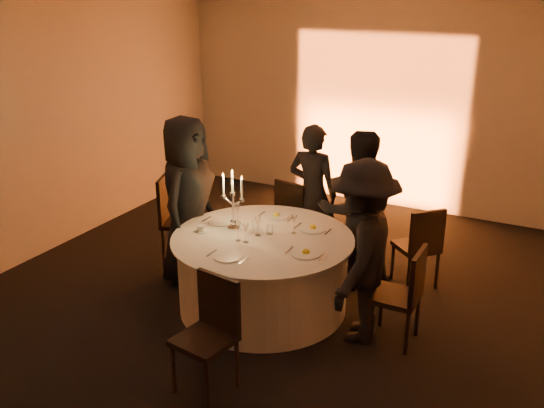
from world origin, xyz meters
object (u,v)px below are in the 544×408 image
at_px(chair_back_left, 294,213).
at_px(guest_back_right, 357,210).
at_px(coffee_cup, 201,229).
at_px(guest_back_left, 313,193).
at_px(chair_front, 211,327).
at_px(chair_back_right, 420,243).
at_px(chair_left, 175,214).
at_px(chair_right, 404,291).
at_px(candelabra, 233,208).
at_px(guest_left, 187,200).
at_px(banquet_table, 263,272).
at_px(guest_right, 362,252).

bearing_deg(chair_back_left, guest_back_right, 166.26).
bearing_deg(guest_back_right, coffee_cup, 4.26).
bearing_deg(guest_back_left, chair_front, 97.80).
bearing_deg(chair_back_right, chair_left, -32.15).
bearing_deg(guest_back_left, chair_right, 140.43).
xyz_separation_m(chair_left, coffee_cup, (0.79, -0.64, 0.21)).
relative_size(guest_back_right, coffee_cup, 15.63).
height_order(chair_right, coffee_cup, chair_right).
bearing_deg(candelabra, coffee_cup, -139.35).
distance_m(chair_back_left, guest_left, 1.41).
height_order(banquet_table, chair_left, chair_left).
distance_m(chair_right, chair_front, 1.78).
height_order(chair_right, candelabra, candelabra).
relative_size(chair_back_left, guest_back_left, 0.57).
bearing_deg(guest_right, candelabra, -98.21).
xyz_separation_m(guest_back_left, guest_right, (1.08, -1.37, 0.04)).
xyz_separation_m(banquet_table, guest_back_right, (0.65, 0.90, 0.47)).
bearing_deg(chair_front, chair_left, 141.22).
xyz_separation_m(chair_left, candelabra, (1.04, -0.43, 0.39)).
bearing_deg(chair_right, chair_back_right, -172.45).
bearing_deg(chair_back_left, chair_back_right, -175.80).
distance_m(chair_back_left, guest_back_right, 1.07).
bearing_deg(coffee_cup, chair_front, -53.71).
xyz_separation_m(chair_right, coffee_cup, (-2.04, -0.17, 0.27)).
height_order(banquet_table, chair_back_right, chair_back_right).
bearing_deg(chair_back_left, guest_left, 67.38).
bearing_deg(chair_back_right, guest_back_left, -53.11).
distance_m(chair_left, guest_back_left, 1.61).
bearing_deg(chair_right, chair_back_left, -127.13).
bearing_deg(chair_back_left, guest_back_left, -171.85).
xyz_separation_m(chair_back_left, coffee_cup, (-0.34, -1.48, 0.28)).
distance_m(chair_back_left, chair_right, 2.15).
xyz_separation_m(chair_right, guest_left, (-2.45, 0.18, 0.39)).
relative_size(chair_right, coffee_cup, 8.51).
bearing_deg(guest_back_left, chair_back_right, 174.69).
distance_m(chair_back_left, chair_front, 2.68).
xyz_separation_m(banquet_table, chair_front, (0.23, -1.31, 0.16)).
bearing_deg(chair_left, chair_right, -120.67).
bearing_deg(chair_front, guest_left, 138.57).
bearing_deg(candelabra, guest_right, -4.74).
relative_size(chair_left, chair_right, 1.12).
height_order(guest_left, candelabra, guest_left).
relative_size(guest_left, coffee_cup, 16.74).
distance_m(banquet_table, chair_back_left, 1.35).
distance_m(chair_left, guest_back_right, 2.11).
xyz_separation_m(chair_front, candelabra, (-0.59, 1.37, 0.45)).
height_order(guest_left, guest_back_left, guest_left).
height_order(chair_left, guest_right, guest_right).
bearing_deg(guest_back_right, chair_right, 95.53).
height_order(chair_left, guest_left, guest_left).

